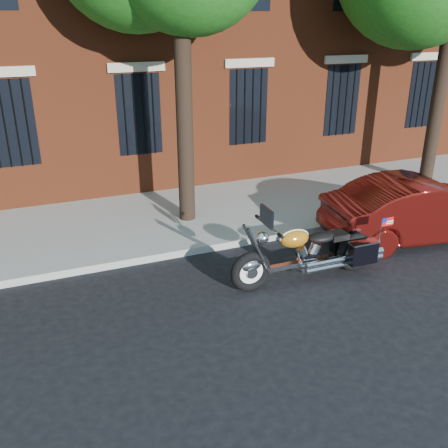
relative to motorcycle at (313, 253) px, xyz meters
name	(u,v)px	position (x,y,z in m)	size (l,w,h in m)	color
ground	(212,286)	(-1.80, 0.45, -0.52)	(120.00, 120.00, 0.00)	black
curb	(188,251)	(-1.80, 1.83, -0.44)	(40.00, 0.16, 0.15)	gray
sidewalk	(163,219)	(-1.80, 3.71, -0.44)	(40.00, 3.60, 0.15)	gray
motorcycle	(313,253)	(0.00, 0.00, 0.00)	(3.03, 0.88, 1.53)	black
car_maroon	(421,209)	(3.08, 0.69, 0.17)	(1.45, 4.17, 1.37)	#5C100D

